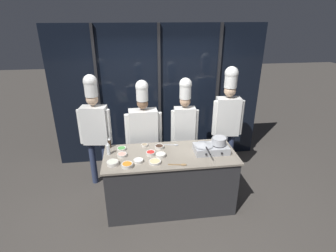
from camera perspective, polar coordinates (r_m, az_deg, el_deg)
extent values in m
plane|color=#47423D|center=(4.45, 0.45, -16.49)|extent=(24.00, 24.00, 0.00)
cube|color=black|center=(5.17, -1.91, 6.48)|extent=(4.08, 0.04, 2.70)
cube|color=#232326|center=(5.15, -14.82, 5.63)|extent=(0.05, 0.05, 2.70)
cube|color=#232326|center=(5.13, -1.86, 6.33)|extent=(0.05, 0.05, 2.70)
cube|color=#232326|center=(5.36, 10.60, 6.71)|extent=(0.05, 0.05, 2.70)
cube|color=#2D2D30|center=(4.18, 0.46, -11.81)|extent=(1.91, 0.79, 0.89)
cube|color=gray|center=(3.93, 0.49, -6.33)|extent=(1.97, 0.83, 0.03)
cube|color=#B2B5BA|center=(4.01, 9.34, -4.90)|extent=(0.51, 0.30, 0.11)
cylinder|color=black|center=(3.95, 7.76, -4.25)|extent=(0.20, 0.20, 0.01)
cylinder|color=black|center=(3.84, 8.33, -6.15)|extent=(0.03, 0.01, 0.03)
cylinder|color=black|center=(4.01, 11.00, -4.01)|extent=(0.20, 0.20, 0.01)
cylinder|color=black|center=(3.91, 11.66, -5.87)|extent=(0.03, 0.01, 0.03)
cylinder|color=#ADAFB5|center=(3.94, 7.77, -4.12)|extent=(0.26, 0.26, 0.01)
cone|color=#ADAFB5|center=(3.93, 7.79, -3.83)|extent=(0.28, 0.28, 0.05)
cylinder|color=black|center=(3.73, 8.73, -5.33)|extent=(0.02, 0.21, 0.02)
cylinder|color=#B7BABF|center=(3.99, 11.07, -3.24)|extent=(0.20, 0.20, 0.11)
torus|color=#B7BABF|center=(3.96, 11.13, -2.54)|extent=(0.21, 0.21, 0.01)
torus|color=#B7BABF|center=(3.94, 9.53, -2.90)|extent=(0.01, 0.05, 0.05)
torus|color=#B7BABF|center=(4.01, 12.65, -2.68)|extent=(0.01, 0.05, 0.05)
cylinder|color=#332319|center=(4.18, -12.62, -3.75)|extent=(0.05, 0.05, 0.13)
cone|color=white|center=(4.15, -12.72, -2.70)|extent=(0.04, 0.04, 0.04)
cylinder|color=white|center=(3.98, -12.83, -5.06)|extent=(0.05, 0.05, 0.15)
cone|color=white|center=(3.94, -12.96, -3.79)|extent=(0.04, 0.04, 0.04)
cylinder|color=silver|center=(3.73, -11.95, -7.95)|extent=(0.16, 0.16, 0.05)
torus|color=silver|center=(3.71, -11.98, -7.60)|extent=(0.16, 0.16, 0.01)
cylinder|color=silver|center=(3.72, -11.97, -7.77)|extent=(0.13, 0.13, 0.03)
cylinder|color=silver|center=(4.16, -5.12, -4.20)|extent=(0.10, 0.10, 0.03)
torus|color=silver|center=(4.15, -5.13, -4.01)|extent=(0.10, 0.10, 0.01)
cylinder|color=#9E896B|center=(4.15, -5.12, -4.09)|extent=(0.08, 0.08, 0.02)
cylinder|color=silver|center=(4.08, -1.92, -4.58)|extent=(0.14, 0.14, 0.04)
torus|color=silver|center=(4.07, -1.92, -4.34)|extent=(0.14, 0.14, 0.01)
cylinder|color=#382319|center=(4.08, -1.92, -4.45)|extent=(0.12, 0.12, 0.02)
cylinder|color=silver|center=(3.86, -1.62, -6.36)|extent=(0.15, 0.15, 0.04)
torus|color=silver|center=(3.85, -1.62, -6.09)|extent=(0.15, 0.15, 0.01)
cylinder|color=silver|center=(3.85, -1.62, -6.21)|extent=(0.12, 0.12, 0.02)
cylinder|color=silver|center=(4.10, -10.07, -4.92)|extent=(0.14, 0.14, 0.03)
torus|color=silver|center=(4.09, -10.08, -4.73)|extent=(0.14, 0.14, 0.01)
cylinder|color=#4C9E47|center=(4.09, -10.08, -4.81)|extent=(0.11, 0.11, 0.02)
cylinder|color=silver|center=(3.70, -2.87, -7.83)|extent=(0.17, 0.17, 0.03)
torus|color=silver|center=(3.69, -2.87, -7.62)|extent=(0.17, 0.17, 0.01)
cylinder|color=#E0C689|center=(3.70, -2.87, -7.71)|extent=(0.14, 0.14, 0.02)
cylinder|color=silver|center=(3.75, -6.46, -7.52)|extent=(0.14, 0.14, 0.03)
torus|color=silver|center=(3.74, -6.48, -7.30)|extent=(0.14, 0.14, 0.01)
cylinder|color=white|center=(3.74, -6.47, -7.40)|extent=(0.11, 0.11, 0.02)
cylinder|color=silver|center=(3.90, -3.80, -5.97)|extent=(0.14, 0.14, 0.05)
torus|color=silver|center=(3.89, -3.81, -5.65)|extent=(0.14, 0.14, 0.01)
cylinder|color=red|center=(3.89, -3.80, -5.80)|extent=(0.11, 0.11, 0.03)
cylinder|color=silver|center=(3.92, -9.97, -6.24)|extent=(0.14, 0.14, 0.04)
torus|color=silver|center=(3.91, -10.00, -5.99)|extent=(0.14, 0.14, 0.01)
cylinder|color=#EAA893|center=(3.91, -9.99, -6.10)|extent=(0.12, 0.12, 0.02)
cylinder|color=silver|center=(3.65, -8.87, -8.45)|extent=(0.16, 0.16, 0.05)
torus|color=silver|center=(3.64, -8.90, -8.12)|extent=(0.16, 0.16, 0.01)
cylinder|color=orange|center=(3.64, -8.89, -8.27)|extent=(0.13, 0.13, 0.03)
cube|color=olive|center=(3.66, 1.39, -8.39)|extent=(0.18, 0.04, 0.01)
ellipsoid|color=olive|center=(3.66, 3.45, -8.39)|extent=(0.09, 0.07, 0.02)
cube|color=#B2B5BA|center=(4.18, 0.12, -4.11)|extent=(0.16, 0.05, 0.01)
ellipsoid|color=#B2B5BA|center=(4.17, 1.73, -4.12)|extent=(0.08, 0.06, 0.02)
cylinder|color=#2D3856|center=(4.82, -13.33, -7.81)|extent=(0.11, 0.11, 0.81)
cylinder|color=#2D3856|center=(4.88, -15.95, -7.73)|extent=(0.11, 0.11, 0.81)
cube|color=white|center=(4.53, -15.57, 0.19)|extent=(0.44, 0.27, 0.65)
cylinder|color=white|center=(4.45, -12.78, -0.15)|extent=(0.08, 0.08, 0.60)
cylinder|color=white|center=(4.57, -18.45, -0.15)|extent=(0.08, 0.08, 0.60)
sphere|color=beige|center=(4.38, -16.20, 5.58)|extent=(0.19, 0.19, 0.19)
cylinder|color=white|center=(4.33, -16.45, 7.77)|extent=(0.20, 0.20, 0.24)
sphere|color=white|center=(4.30, -16.64, 9.31)|extent=(0.22, 0.22, 0.22)
cylinder|color=#4C4C51|center=(4.77, -3.49, -7.82)|extent=(0.12, 0.12, 0.77)
cylinder|color=#4C4C51|center=(4.76, -6.63, -8.04)|extent=(0.12, 0.12, 0.77)
cube|color=white|center=(4.45, -5.37, -0.28)|extent=(0.48, 0.26, 0.62)
cylinder|color=white|center=(4.44, -1.92, -0.52)|extent=(0.09, 0.09, 0.57)
cylinder|color=white|center=(4.41, -8.75, -0.96)|extent=(0.09, 0.09, 0.57)
sphere|color=brown|center=(4.29, -5.58, 4.90)|extent=(0.18, 0.18, 0.18)
cylinder|color=white|center=(4.24, -5.67, 7.04)|extent=(0.19, 0.19, 0.23)
sphere|color=white|center=(4.21, -5.73, 8.56)|extent=(0.21, 0.21, 0.21)
cylinder|color=#232326|center=(4.88, 4.56, -7.12)|extent=(0.09, 0.09, 0.76)
cylinder|color=#232326|center=(4.85, 2.22, -7.22)|extent=(0.09, 0.09, 0.76)
cube|color=white|center=(4.55, 3.60, 0.33)|extent=(0.37, 0.21, 0.62)
cylinder|color=white|center=(4.56, 6.16, 0.12)|extent=(0.07, 0.07, 0.57)
cylinder|color=white|center=(4.51, 1.09, -0.02)|extent=(0.07, 0.07, 0.57)
sphere|color=tan|center=(4.41, 3.74, 5.39)|extent=(0.18, 0.18, 0.18)
cylinder|color=white|center=(4.36, 3.80, 7.54)|extent=(0.19, 0.19, 0.24)
sphere|color=white|center=(4.33, 3.84, 9.10)|extent=(0.21, 0.21, 0.21)
cylinder|color=#2D3856|center=(5.06, 13.30, -6.00)|extent=(0.11, 0.11, 0.84)
cylinder|color=#2D3856|center=(5.01, 10.80, -6.12)|extent=(0.11, 0.11, 0.84)
cube|color=white|center=(4.71, 12.82, 2.04)|extent=(0.43, 0.25, 0.68)
cylinder|color=white|center=(4.76, 15.58, 1.76)|extent=(0.08, 0.08, 0.63)
cylinder|color=white|center=(4.63, 10.16, 1.70)|extent=(0.08, 0.08, 0.63)
sphere|color=beige|center=(4.57, 13.34, 7.48)|extent=(0.20, 0.20, 0.20)
cylinder|color=white|center=(4.53, 13.54, 9.61)|extent=(0.21, 0.21, 0.24)
sphere|color=white|center=(4.50, 13.69, 11.10)|extent=(0.23, 0.23, 0.23)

